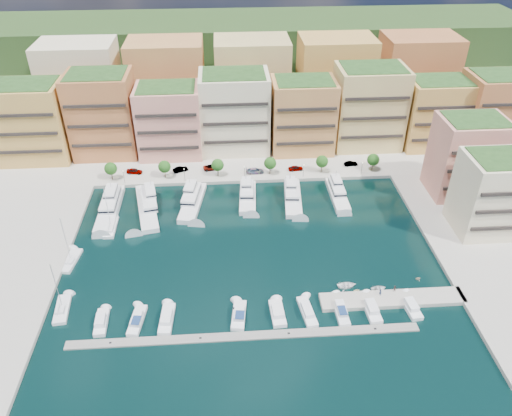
% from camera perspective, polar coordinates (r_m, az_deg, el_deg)
% --- Properties ---
extents(ground, '(400.00, 400.00, 0.00)m').
position_cam_1_polar(ground, '(126.87, -0.62, -4.22)').
color(ground, black).
rests_on(ground, ground).
extents(north_quay, '(220.00, 64.00, 2.00)m').
position_cam_1_polar(north_quay, '(179.60, -1.81, 8.13)').
color(north_quay, '#9E998E').
rests_on(north_quay, ground).
extents(east_quay, '(34.00, 76.00, 2.00)m').
position_cam_1_polar(east_quay, '(138.19, 26.31, -4.74)').
color(east_quay, '#9E998E').
rests_on(east_quay, ground).
extents(hillside, '(240.00, 40.00, 58.00)m').
position_cam_1_polar(hillside, '(223.71, -2.35, 13.52)').
color(hillside, '#213817').
rests_on(hillside, ground).
extents(south_pontoon, '(72.00, 2.20, 0.35)m').
position_cam_1_polar(south_pontoon, '(104.95, -1.29, -14.49)').
color(south_pontoon, gray).
rests_on(south_pontoon, ground).
extents(finger_pier, '(32.00, 5.00, 2.00)m').
position_cam_1_polar(finger_pier, '(115.93, 15.29, -10.18)').
color(finger_pier, '#9E998E').
rests_on(finger_pier, ground).
extents(apartment_0, '(22.00, 16.50, 24.80)m').
position_cam_1_polar(apartment_0, '(173.89, -24.29, 8.98)').
color(apartment_0, tan).
rests_on(apartment_0, north_quay).
extents(apartment_1, '(20.00, 16.50, 26.80)m').
position_cam_1_polar(apartment_1, '(168.91, -17.08, 10.21)').
color(apartment_1, '#B66A3C').
rests_on(apartment_1, north_quay).
extents(apartment_2, '(20.00, 15.50, 22.80)m').
position_cam_1_polar(apartment_2, '(164.36, -9.86, 9.80)').
color(apartment_2, tan).
rests_on(apartment_2, north_quay).
extents(apartment_3, '(22.00, 16.50, 25.80)m').
position_cam_1_polar(apartment_3, '(164.69, -2.46, 10.90)').
color(apartment_3, beige).
rests_on(apartment_3, north_quay).
extents(apartment_4, '(20.00, 15.50, 23.80)m').
position_cam_1_polar(apartment_4, '(165.20, 5.35, 10.48)').
color(apartment_4, tan).
rests_on(apartment_4, north_quay).
extents(apartment_5, '(22.00, 16.50, 26.80)m').
position_cam_1_polar(apartment_5, '(171.18, 12.72, 11.20)').
color(apartment_5, '#DAC573').
rests_on(apartment_5, north_quay).
extents(apartment_6, '(20.00, 15.50, 22.80)m').
position_cam_1_polar(apartment_6, '(177.59, 19.74, 10.16)').
color(apartment_6, tan).
rests_on(apartment_6, north_quay).
extents(apartment_7, '(22.00, 16.50, 24.80)m').
position_cam_1_polar(apartment_7, '(184.37, 25.83, 9.94)').
color(apartment_7, '#B66A3C').
rests_on(apartment_7, north_quay).
extents(apartment_east_a, '(18.00, 14.50, 22.80)m').
position_cam_1_polar(apartment_east_a, '(152.33, 22.95, 5.44)').
color(apartment_east_a, tan).
rests_on(apartment_east_a, east_quay).
extents(apartment_east_b, '(18.00, 14.50, 20.80)m').
position_cam_1_polar(apartment_east_b, '(139.17, 25.71, 1.46)').
color(apartment_east_b, beige).
rests_on(apartment_east_b, east_quay).
extents(backblock_0, '(26.00, 18.00, 30.00)m').
position_cam_1_polar(backblock_0, '(190.86, -19.26, 13.09)').
color(backblock_0, beige).
rests_on(backblock_0, north_quay).
extents(backblock_1, '(26.00, 18.00, 30.00)m').
position_cam_1_polar(backblock_1, '(185.36, -10.05, 13.86)').
color(backblock_1, tan).
rests_on(backblock_1, north_quay).
extents(backblock_2, '(26.00, 18.00, 30.00)m').
position_cam_1_polar(backblock_2, '(184.63, -0.47, 14.28)').
color(backblock_2, '#DAC573').
rests_on(backblock_2, north_quay).
extents(backblock_3, '(26.00, 18.00, 30.00)m').
position_cam_1_polar(backblock_3, '(188.72, 8.96, 14.33)').
color(backblock_3, tan).
rests_on(backblock_3, north_quay).
extents(backblock_4, '(26.00, 18.00, 30.00)m').
position_cam_1_polar(backblock_4, '(197.35, 17.76, 14.04)').
color(backblock_4, '#B66A3C').
rests_on(backblock_4, north_quay).
extents(tree_0, '(3.80, 3.80, 5.65)m').
position_cam_1_polar(tree_0, '(155.92, -16.28, 4.35)').
color(tree_0, '#473323').
rests_on(tree_0, north_quay).
extents(tree_1, '(3.80, 3.80, 5.65)m').
position_cam_1_polar(tree_1, '(153.17, -10.42, 4.66)').
color(tree_1, '#473323').
rests_on(tree_1, north_quay).
extents(tree_2, '(3.80, 3.80, 5.65)m').
position_cam_1_polar(tree_2, '(152.07, -4.41, 4.92)').
color(tree_2, '#473323').
rests_on(tree_2, north_quay).
extents(tree_3, '(3.80, 3.80, 5.65)m').
position_cam_1_polar(tree_3, '(152.65, 1.63, 5.14)').
color(tree_3, '#473323').
rests_on(tree_3, north_quay).
extents(tree_4, '(3.80, 3.80, 5.65)m').
position_cam_1_polar(tree_4, '(154.88, 7.56, 5.29)').
color(tree_4, '#473323').
rests_on(tree_4, north_quay).
extents(tree_5, '(3.80, 3.80, 5.65)m').
position_cam_1_polar(tree_5, '(158.71, 13.26, 5.39)').
color(tree_5, '#473323').
rests_on(tree_5, north_quay).
extents(lamppost_0, '(0.30, 0.30, 4.20)m').
position_cam_1_polar(lamppost_0, '(153.56, -14.91, 3.70)').
color(lamppost_0, black).
rests_on(lamppost_0, north_quay).
extents(lamppost_1, '(0.30, 0.30, 4.20)m').
position_cam_1_polar(lamppost_1, '(151.02, -8.19, 4.03)').
color(lamppost_1, black).
rests_on(lamppost_1, north_quay).
extents(lamppost_2, '(0.30, 0.30, 4.20)m').
position_cam_1_polar(lamppost_2, '(150.60, -1.34, 4.31)').
color(lamppost_2, black).
rests_on(lamppost_2, north_quay).
extents(lamppost_3, '(0.30, 0.30, 4.20)m').
position_cam_1_polar(lamppost_3, '(152.32, 5.46, 4.52)').
color(lamppost_3, black).
rests_on(lamppost_3, north_quay).
extents(lamppost_4, '(0.30, 0.30, 4.20)m').
position_cam_1_polar(lamppost_4, '(156.11, 12.02, 4.67)').
color(lamppost_4, black).
rests_on(lamppost_4, north_quay).
extents(yacht_0, '(5.11, 22.79, 7.30)m').
position_cam_1_polar(yacht_0, '(144.84, -16.33, 0.24)').
color(yacht_0, white).
rests_on(yacht_0, ground).
extents(yacht_1, '(9.00, 23.42, 7.30)m').
position_cam_1_polar(yacht_1, '(142.82, -12.34, 0.32)').
color(yacht_1, white).
rests_on(yacht_1, ground).
extents(yacht_2, '(7.73, 19.95, 7.30)m').
position_cam_1_polar(yacht_2, '(142.72, -7.27, 0.94)').
color(yacht_2, white).
rests_on(yacht_2, ground).
extents(yacht_3, '(5.60, 16.53, 7.30)m').
position_cam_1_polar(yacht_3, '(143.73, -0.97, 1.50)').
color(yacht_3, white).
rests_on(yacht_3, ground).
extents(yacht_4, '(6.25, 19.26, 7.30)m').
position_cam_1_polar(yacht_4, '(143.84, 4.19, 1.37)').
color(yacht_4, white).
rests_on(yacht_4, ground).
extents(yacht_5, '(4.15, 17.20, 7.30)m').
position_cam_1_polar(yacht_5, '(146.78, 9.27, 1.77)').
color(yacht_5, white).
rests_on(yacht_5, ground).
extents(cruiser_0, '(2.77, 7.53, 2.55)m').
position_cam_1_polar(cruiser_0, '(111.55, -17.25, -12.38)').
color(cruiser_0, white).
rests_on(cruiser_0, ground).
extents(cruiser_1, '(3.48, 8.61, 2.66)m').
position_cam_1_polar(cruiser_1, '(109.95, -13.44, -12.41)').
color(cruiser_1, white).
rests_on(cruiser_1, ground).
extents(cruiser_2, '(3.19, 8.65, 2.55)m').
position_cam_1_polar(cruiser_2, '(109.03, -10.16, -12.39)').
color(cruiser_2, white).
rests_on(cruiser_2, ground).
extents(cruiser_4, '(3.70, 8.43, 2.66)m').
position_cam_1_polar(cruiser_4, '(108.16, -1.97, -12.17)').
color(cruiser_4, white).
rests_on(cruiser_4, ground).
extents(cruiser_5, '(3.27, 7.65, 2.55)m').
position_cam_1_polar(cruiser_5, '(108.62, 2.47, -11.95)').
color(cruiser_5, white).
rests_on(cruiser_5, ground).
extents(cruiser_6, '(3.57, 9.01, 2.55)m').
position_cam_1_polar(cruiser_6, '(109.37, 5.87, -11.74)').
color(cruiser_6, white).
rests_on(cruiser_6, ground).
extents(cruiser_7, '(2.60, 9.13, 2.66)m').
position_cam_1_polar(cruiser_7, '(110.62, 9.62, -11.45)').
color(cruiser_7, white).
rests_on(cruiser_7, ground).
extents(cruiser_8, '(3.06, 8.55, 2.55)m').
position_cam_1_polar(cruiser_8, '(112.25, 13.00, -11.15)').
color(cruiser_8, white).
rests_on(cruiser_8, ground).
extents(cruiser_9, '(3.37, 7.90, 2.55)m').
position_cam_1_polar(cruiser_9, '(114.89, 17.24, -10.72)').
color(cruiser_9, white).
rests_on(cruiser_9, ground).
extents(sailboat_1, '(4.06, 9.07, 13.20)m').
position_cam_1_polar(sailboat_1, '(129.41, -20.40, -5.73)').
color(sailboat_1, white).
rests_on(sailboat_1, ground).
extents(sailboat_0, '(3.58, 8.77, 13.20)m').
position_cam_1_polar(sailboat_0, '(117.26, -21.27, -10.80)').
color(sailboat_0, white).
rests_on(sailboat_0, ground).
extents(sailboat_2, '(2.80, 8.93, 13.20)m').
position_cam_1_polar(sailboat_2, '(137.41, -16.25, -2.24)').
color(sailboat_2, white).
rests_on(sailboat_2, ground).
extents(tender_2, '(3.84, 2.98, 0.73)m').
position_cam_1_polar(tender_2, '(117.55, 13.85, -8.93)').
color(tender_2, silver).
rests_on(tender_2, ground).
extents(tender_1, '(1.55, 1.38, 0.75)m').
position_cam_1_polar(tender_1, '(116.00, 11.42, -9.21)').
color(tender_1, '#F2E6B9').
rests_on(tender_1, ground).
extents(tender_0, '(4.63, 3.52, 0.90)m').
position_cam_1_polar(tender_0, '(116.71, 10.35, -8.69)').
color(tender_0, white).
rests_on(tender_0, ground).
extents(tender_3, '(1.59, 1.43, 0.74)m').
position_cam_1_polar(tender_3, '(122.60, 18.03, -7.66)').
color(tender_3, beige).
rests_on(tender_3, ground).
extents(car_0, '(5.05, 2.69, 1.64)m').
position_cam_1_polar(car_0, '(158.80, -13.72, 4.12)').
color(car_0, gray).
rests_on(car_0, north_quay).
extents(car_1, '(4.94, 3.37, 1.54)m').
position_cam_1_polar(car_1, '(157.07, -8.62, 4.39)').
color(car_1, gray).
rests_on(car_1, north_quay).
extents(car_2, '(5.77, 3.54, 1.49)m').
position_cam_1_polar(car_2, '(157.16, -5.08, 4.67)').
color(car_2, gray).
rests_on(car_2, north_quay).
extents(car_3, '(5.56, 2.40, 1.59)m').
position_cam_1_polar(car_3, '(154.49, -0.13, 4.28)').
color(car_3, gray).
rests_on(car_3, north_quay).
extents(car_4, '(4.75, 2.32, 1.56)m').
position_cam_1_polar(car_4, '(156.48, 4.56, 4.57)').
color(car_4, gray).
rests_on(car_4, north_quay).
extents(car_5, '(4.38, 1.96, 1.40)m').
position_cam_1_polar(car_5, '(161.49, 10.79, 5.01)').
color(car_5, gray).
rests_on(car_5, north_quay).
extents(person_0, '(0.68, 0.72, 1.66)m').
position_cam_1_polar(person_0, '(114.56, 14.02, -9.32)').
color(person_0, '#25314A').
rests_on(person_0, finger_pier).
extents(person_1, '(0.85, 0.72, 1.55)m').
position_cam_1_polar(person_1, '(116.36, 15.53, -8.84)').
color(person_1, '#4F352F').
rests_on(person_1, finger_pier).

